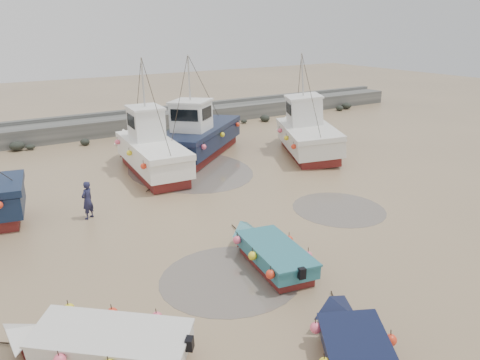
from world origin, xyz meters
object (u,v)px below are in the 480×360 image
at_px(cabin_boat_3, 308,132).
at_px(cabin_boat_2, 196,137).
at_px(dinghy_1, 360,354).
at_px(person, 89,218).
at_px(dinghy_0, 99,337).
at_px(dinghy_2, 270,250).
at_px(cabin_boat_1, 149,149).

bearing_deg(cabin_boat_3, cabin_boat_2, -175.84).
bearing_deg(cabin_boat_3, dinghy_1, -100.27).
bearing_deg(person, dinghy_1, 68.08).
relative_size(dinghy_0, dinghy_2, 0.91).
xyz_separation_m(dinghy_2, cabin_boat_1, (0.57, 12.24, 0.79)).
bearing_deg(cabin_boat_1, dinghy_0, -111.52).
xyz_separation_m(dinghy_0, cabin_boat_3, (17.07, 12.14, 0.81)).
bearing_deg(cabin_boat_2, dinghy_2, 123.01).
bearing_deg(dinghy_1, dinghy_0, 174.30).
bearing_deg(cabin_boat_2, dinghy_0, 104.69).
relative_size(dinghy_0, dinghy_1, 0.99).
height_order(cabin_boat_2, cabin_boat_3, same).
bearing_deg(dinghy_2, dinghy_0, -157.71).
height_order(cabin_boat_2, person, cabin_boat_2).
xyz_separation_m(dinghy_0, person, (2.20, 8.96, -0.54)).
distance_m(cabin_boat_1, cabin_boat_2, 3.63).
relative_size(dinghy_2, cabin_boat_3, 0.60).
xyz_separation_m(cabin_boat_1, cabin_boat_3, (10.08, -1.62, 0.01)).
distance_m(cabin_boat_3, person, 15.27).
bearing_deg(dinghy_1, dinghy_2, 108.55).
relative_size(dinghy_1, cabin_boat_1, 0.51).
bearing_deg(dinghy_2, dinghy_1, -94.99).
bearing_deg(cabin_boat_1, dinghy_1, -90.81).
xyz_separation_m(dinghy_1, person, (-2.86, 12.94, -0.55)).
height_order(dinghy_1, person, dinghy_1).
distance_m(dinghy_1, cabin_boat_2, 19.60).
bearing_deg(dinghy_0, cabin_boat_1, 14.46).
bearing_deg(cabin_boat_1, cabin_boat_3, -3.72).
xyz_separation_m(cabin_boat_1, cabin_boat_2, (3.47, 1.09, -0.04)).
height_order(dinghy_2, cabin_boat_2, cabin_boat_2).
distance_m(dinghy_2, person, 8.58).
height_order(dinghy_2, cabin_boat_3, cabin_boat_3).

